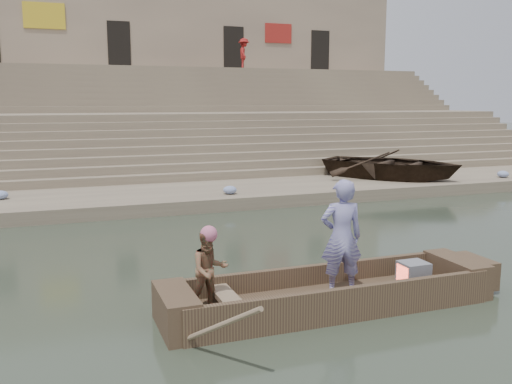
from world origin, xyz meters
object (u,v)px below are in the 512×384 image
rowing_man (209,270)px  television (413,273)px  beached_rowboat (391,164)px  main_rowboat (329,302)px  standing_man (341,237)px  pedestrian (244,54)px

rowing_man → television: 3.64m
beached_rowboat → television: bearing=-161.1°
main_rowboat → television: size_ratio=10.87×
main_rowboat → standing_man: (0.22, 0.04, 1.07)m
beached_rowboat → main_rowboat: bearing=-167.0°
television → pedestrian: pedestrian is taller
rowing_man → beached_rowboat: size_ratio=0.24×
rowing_man → pedestrian: (8.84, 24.05, 5.26)m
beached_rowboat → standing_man: bearing=-166.4°
main_rowboat → pedestrian: bearing=74.2°
standing_man → television: standing_man is taller
television → standing_man: bearing=178.2°
standing_man → beached_rowboat: bearing=-115.7°
standing_man → pedestrian: (6.62, 24.13, 4.92)m
pedestrian → rowing_man: bearing=177.3°
beached_rowboat → pedestrian: (-1.28, 13.73, 5.15)m
standing_man → rowing_man: standing_man is taller
rowing_man → television: size_ratio=2.69×
standing_man → television: (1.40, -0.04, -0.76)m
rowing_man → pedestrian: size_ratio=0.69×
main_rowboat → standing_man: 1.09m
rowing_man → pedestrian: bearing=64.7°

